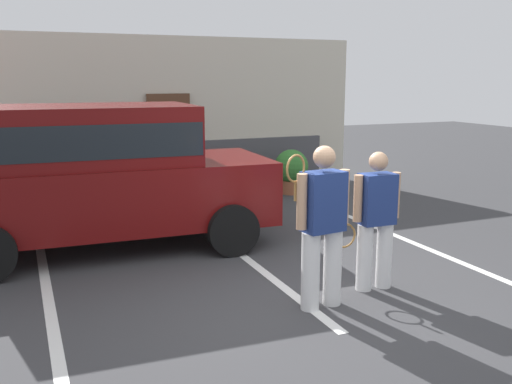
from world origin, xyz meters
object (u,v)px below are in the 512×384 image
Objects in this scene: potted_plant_by_porch at (291,169)px; tennis_player_man at (322,225)px; parked_suv at (99,170)px; tennis_player_woman at (375,219)px.

tennis_player_man is at bearing -113.51° from potted_plant_by_porch.
parked_suv is 4.97m from potted_plant_by_porch.
potted_plant_by_porch is at bearing -120.03° from tennis_player_man.
parked_suv is 4.98× the size of potted_plant_by_porch.
potted_plant_by_porch is at bearing -104.73° from tennis_player_woman.
tennis_player_woman is (0.83, 0.23, -0.08)m from tennis_player_man.
parked_suv is at bearing -44.97° from tennis_player_woman.
tennis_player_man reaches higher than potted_plant_by_porch.
tennis_player_woman is (2.68, -2.85, -0.31)m from parked_suv.
potted_plant_by_porch is (2.42, 5.56, -0.39)m from tennis_player_man.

